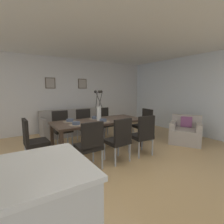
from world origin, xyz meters
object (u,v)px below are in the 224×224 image
at_px(dining_chair_near_right, 62,126).
at_px(dining_chair_head_east, 144,123).
at_px(dining_chair_mid_right, 104,121).
at_px(framed_picture_left, 50,83).
at_px(bowl_far_left, 103,120).
at_px(centerpiece_vase, 99,109).
at_px(dining_chair_mid_left, 143,133).
at_px(dining_chair_far_right, 85,124).
at_px(dining_chair_near_left, 90,143).
at_px(sofa, 73,125).
at_px(armchair, 185,132).
at_px(bowl_near_right, 70,120).
at_px(bowl_near_left, 76,123).
at_px(dining_table, 99,123).
at_px(framed_picture_center, 82,84).
at_px(dining_chair_far_left, 119,138).
at_px(dining_chair_head_west, 32,139).
at_px(bowl_far_right, 95,118).

xyz_separation_m(dining_chair_near_right, dining_chair_head_east, (2.19, -0.85, 0.00)).
bearing_deg(dining_chair_near_right, dining_chair_mid_right, 1.14).
bearing_deg(framed_picture_left, dining_chair_mid_right, -50.85).
height_order(dining_chair_head_east, bowl_far_left, dining_chair_head_east).
bearing_deg(centerpiece_vase, dining_chair_mid_left, -52.68).
height_order(dining_chair_far_right, centerpiece_vase, centerpiece_vase).
bearing_deg(dining_chair_mid_right, dining_chair_near_left, -126.94).
height_order(sofa, armchair, sofa).
bearing_deg(sofa, bowl_near_right, -111.25).
distance_m(dining_chair_near_right, dining_chair_far_right, 0.67).
relative_size(bowl_near_left, armchair, 0.15).
bearing_deg(dining_table, framed_picture_center, 76.35).
height_order(dining_chair_far_right, sofa, dining_chair_far_right).
bearing_deg(armchair, bowl_near_right, 161.27).
height_order(dining_table, dining_chair_head_east, dining_chair_head_east).
height_order(dining_chair_far_right, dining_chair_mid_left, same).
xyz_separation_m(bowl_near_left, framed_picture_center, (1.24, 2.61, 0.93)).
height_order(dining_chair_near_left, centerpiece_vase, centerpiece_vase).
height_order(bowl_near_left, bowl_far_left, same).
bearing_deg(dining_chair_near_right, dining_chair_near_left, -88.42).
height_order(dining_table, dining_chair_mid_left, dining_chair_mid_left).
distance_m(dining_chair_mid_left, dining_chair_mid_right, 1.74).
bearing_deg(bowl_near_left, dining_chair_far_left, -45.15).
height_order(dining_chair_far_right, bowl_far_left, dining_chair_far_right).
distance_m(dining_chair_near_right, centerpiece_vase, 1.20).
distance_m(dining_chair_near_left, armchair, 2.99).
relative_size(dining_chair_mid_left, dining_chair_head_west, 1.00).
distance_m(bowl_far_left, sofa, 2.16).
bearing_deg(framed_picture_center, bowl_near_right, -119.57).
relative_size(bowl_near_left, framed_picture_left, 0.46).
distance_m(dining_table, framed_picture_center, 2.68).
bearing_deg(dining_chair_near_left, dining_table, 53.10).
bearing_deg(armchair, dining_chair_mid_right, 134.99).
distance_m(dining_chair_mid_right, framed_picture_left, 2.30).
xyz_separation_m(centerpiece_vase, sofa, (-0.01, 1.89, -0.74)).
distance_m(dining_chair_near_right, sofa, 1.27).
distance_m(bowl_far_left, armchair, 2.47).
bearing_deg(armchair, framed_picture_center, 118.74).
bearing_deg(dining_chair_mid_right, bowl_near_right, -153.21).
relative_size(bowl_near_left, framed_picture_center, 0.47).
distance_m(dining_chair_mid_left, bowl_far_left, 0.97).
bearing_deg(armchair, bowl_far_left, 165.63).
height_order(centerpiece_vase, bowl_near_right, centerpiece_vase).
distance_m(dining_chair_head_west, armchair, 3.94).
relative_size(dining_chair_near_right, bowl_near_right, 5.41).
xyz_separation_m(dining_chair_head_east, framed_picture_center, (-0.92, 2.41, 1.20)).
xyz_separation_m(dining_chair_mid_left, framed_picture_left, (-1.24, 3.26, 1.20)).
bearing_deg(dining_chair_mid_right, centerpiece_vase, -126.98).
xyz_separation_m(bowl_far_left, bowl_far_right, (0.00, 0.42, 0.00)).
relative_size(dining_chair_head_west, framed_picture_center, 2.55).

